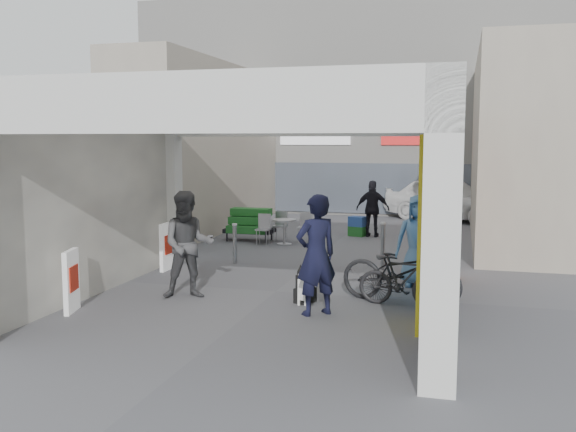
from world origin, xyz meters
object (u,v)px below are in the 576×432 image
(cafe_set, at_px, (283,232))
(produce_stand, at_px, (249,228))
(border_collie, at_px, (304,288))
(white_van, at_px, (448,199))
(bicycle_front, at_px, (401,271))
(man_back_turned, at_px, (188,245))
(man_crates, at_px, (373,209))
(man_elderly, at_px, (418,240))
(man_with_dog, at_px, (316,255))
(bicycle_rear, at_px, (402,280))

(cafe_set, height_order, produce_stand, produce_stand)
(border_collie, bearing_deg, white_van, 104.58)
(bicycle_front, bearing_deg, man_back_turned, 110.77)
(man_back_turned, distance_m, man_crates, 8.14)
(man_elderly, relative_size, white_van, 0.40)
(man_back_turned, distance_m, man_elderly, 4.26)
(produce_stand, xyz_separation_m, man_crates, (3.14, 1.56, 0.45))
(man_elderly, xyz_separation_m, man_crates, (-1.64, 5.90, -0.06))
(man_elderly, bearing_deg, produce_stand, 135.40)
(man_with_dog, distance_m, man_back_turned, 2.43)
(produce_stand, height_order, white_van, white_van)
(man_crates, height_order, bicycle_front, man_crates)
(border_collie, distance_m, man_elderly, 2.61)
(man_with_dog, xyz_separation_m, man_back_turned, (-2.38, 0.49, -0.02))
(produce_stand, relative_size, man_crates, 0.83)
(man_with_dog, height_order, bicycle_rear, man_with_dog)
(white_van, bearing_deg, cafe_set, 170.93)
(man_elderly, xyz_separation_m, bicycle_rear, (-0.14, -1.61, -0.42))
(border_collie, relative_size, man_crates, 0.42)
(bicycle_front, bearing_deg, man_with_dog, 143.15)
(man_elderly, distance_m, white_van, 10.37)
(cafe_set, distance_m, bicycle_front, 6.68)
(border_collie, relative_size, man_with_dog, 0.35)
(cafe_set, bearing_deg, man_crates, 37.44)
(bicycle_rear, bearing_deg, man_elderly, 3.91)
(man_back_turned, bearing_deg, border_collie, -20.65)
(man_back_turned, xyz_separation_m, white_van, (4.11, 12.32, -0.19))
(cafe_set, distance_m, border_collie, 6.43)
(produce_stand, distance_m, bicycle_rear, 7.55)
(man_with_dog, bearing_deg, bicycle_front, -179.77)
(white_van, bearing_deg, produce_stand, 164.65)
(man_with_dog, distance_m, man_crates, 8.35)
(border_collie, relative_size, bicycle_front, 0.33)
(bicycle_front, distance_m, bicycle_rear, 0.27)
(man_with_dog, xyz_separation_m, man_elderly, (1.40, 2.45, -0.09))
(bicycle_rear, distance_m, white_van, 11.99)
(man_with_dog, xyz_separation_m, man_crates, (-0.24, 8.35, -0.15))
(man_back_turned, height_order, bicycle_front, man_back_turned)
(border_collie, bearing_deg, man_with_dog, -36.23)
(border_collie, bearing_deg, produce_stand, 140.39)
(bicycle_front, height_order, bicycle_rear, bicycle_front)
(produce_stand, height_order, man_back_turned, man_back_turned)
(man_back_turned, relative_size, bicycle_rear, 1.26)
(border_collie, bearing_deg, bicycle_front, 41.47)
(man_with_dog, bearing_deg, white_van, -139.22)
(cafe_set, height_order, white_van, white_van)
(man_elderly, distance_m, bicycle_rear, 1.67)
(white_van, bearing_deg, man_with_dog, -162.70)
(border_collie, height_order, man_with_dog, man_with_dog)
(border_collie, distance_m, man_with_dog, 0.97)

